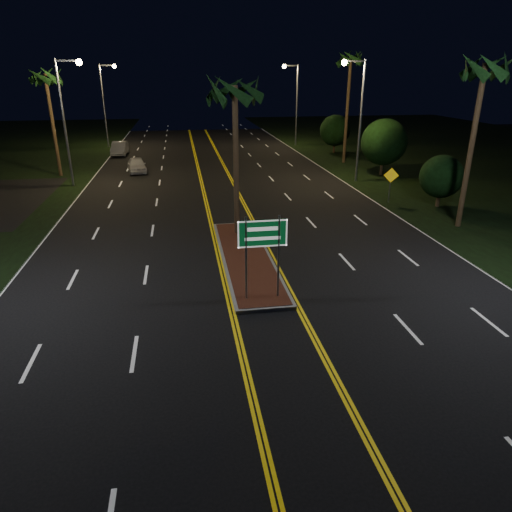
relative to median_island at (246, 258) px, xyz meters
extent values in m
plane|color=black|center=(0.00, -7.00, -0.08)|extent=(120.00, 120.00, 0.00)
cube|color=gray|center=(0.00, 0.00, -0.01)|extent=(2.25, 10.25, 0.15)
cube|color=#592819|center=(0.00, 0.00, 0.08)|extent=(2.00, 10.00, 0.02)
cylinder|color=gray|center=(-0.60, -4.20, 1.67)|extent=(0.08, 0.08, 3.20)
cylinder|color=gray|center=(0.60, -4.20, 1.67)|extent=(0.08, 0.08, 3.20)
cube|color=#07471E|center=(0.00, -4.20, 2.62)|extent=(1.80, 0.04, 1.00)
cube|color=white|center=(0.00, -4.22, 2.62)|extent=(1.80, 0.01, 1.00)
cylinder|color=gray|center=(-11.00, 17.00, 4.42)|extent=(0.18, 0.18, 9.00)
cube|color=gray|center=(-10.20, 17.00, 8.77)|extent=(1.60, 0.12, 0.12)
sphere|color=#F7C96F|center=(-9.40, 17.00, 8.67)|extent=(0.44, 0.44, 0.44)
cylinder|color=gray|center=(-11.00, 37.00, 4.42)|extent=(0.18, 0.18, 9.00)
cube|color=gray|center=(-10.20, 37.00, 8.77)|extent=(1.60, 0.12, 0.12)
sphere|color=#F7C96F|center=(-9.40, 37.00, 8.67)|extent=(0.44, 0.44, 0.44)
cylinder|color=gray|center=(11.00, 15.00, 4.42)|extent=(0.18, 0.18, 9.00)
cube|color=gray|center=(10.20, 15.00, 8.77)|extent=(1.60, 0.12, 0.12)
sphere|color=#F7C96F|center=(9.40, 15.00, 8.67)|extent=(0.44, 0.44, 0.44)
cylinder|color=gray|center=(11.00, 35.00, 4.42)|extent=(0.18, 0.18, 9.00)
cube|color=gray|center=(10.20, 35.00, 8.77)|extent=(1.60, 0.12, 0.12)
sphere|color=#F7C96F|center=(9.40, 35.00, 8.67)|extent=(0.44, 0.44, 0.44)
cylinder|color=#382819|center=(0.00, 3.50, 3.67)|extent=(0.28, 0.28, 7.50)
cylinder|color=#382819|center=(-12.80, 21.00, 3.92)|extent=(0.28, 0.28, 8.00)
cylinder|color=#382819|center=(12.50, 3.00, 4.17)|extent=(0.28, 0.28, 8.50)
cylinder|color=#382819|center=(12.80, 23.00, 4.67)|extent=(0.28, 0.28, 9.50)
cylinder|color=#382819|center=(13.50, 7.00, 0.37)|extent=(0.24, 0.24, 0.90)
sphere|color=black|center=(13.50, 7.00, 1.87)|extent=(2.70, 2.70, 2.70)
cylinder|color=#382819|center=(14.00, 17.00, 0.55)|extent=(0.24, 0.24, 1.26)
sphere|color=black|center=(14.00, 17.00, 2.65)|extent=(3.78, 3.78, 3.78)
cylinder|color=#382819|center=(13.80, 29.00, 0.46)|extent=(0.24, 0.24, 1.08)
sphere|color=black|center=(13.80, 29.00, 2.26)|extent=(3.24, 3.24, 3.24)
imported|color=silver|center=(-6.54, 21.48, 0.65)|extent=(2.49, 4.62, 1.47)
imported|color=#A0A3A9|center=(-9.05, 31.16, 0.71)|extent=(2.11, 4.80, 1.59)
cylinder|color=gray|center=(10.80, 8.45, 0.92)|extent=(0.07, 0.07, 2.01)
cube|color=#D8A10B|center=(10.80, 8.43, 1.74)|extent=(0.93, 0.32, 0.97)
camera|label=1|loc=(-2.72, -19.36, 7.93)|focal=32.00mm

